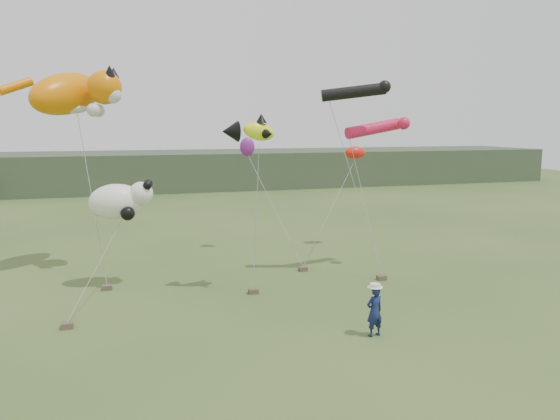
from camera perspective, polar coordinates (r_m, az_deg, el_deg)
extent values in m
plane|color=#385123|center=(19.74, 3.12, -11.92)|extent=(120.00, 120.00, 0.00)
cube|color=#2D3D28|center=(62.87, -10.91, 4.15)|extent=(90.00, 12.00, 4.00)
imported|color=#141E4E|center=(18.75, 9.85, -10.39)|extent=(0.70, 0.54, 1.73)
cube|color=brown|center=(24.79, -17.61, -7.72)|extent=(0.40, 0.32, 0.21)
cube|color=brown|center=(23.17, -2.81, -8.46)|extent=(0.40, 0.32, 0.21)
cube|color=brown|center=(25.54, 10.56, -6.96)|extent=(0.40, 0.32, 0.21)
cube|color=brown|center=(20.76, -21.36, -11.18)|extent=(0.40, 0.32, 0.21)
cube|color=brown|center=(26.61, 2.40, -6.17)|extent=(0.40, 0.32, 0.21)
ellipsoid|color=orange|center=(27.97, -21.43, 11.25)|extent=(4.35, 4.61, 2.68)
sphere|color=orange|center=(27.04, -17.87, 12.09)|extent=(1.56, 1.56, 1.56)
cone|color=black|center=(26.66, -17.39, 13.75)|extent=(0.49, 0.59, 0.59)
cone|color=black|center=(27.52, -17.00, 13.60)|extent=(0.49, 0.56, 0.55)
sphere|color=silver|center=(26.76, -17.09, 11.42)|extent=(0.78, 0.78, 0.78)
ellipsoid|color=silver|center=(27.67, -21.03, 9.87)|extent=(1.53, 0.76, 0.48)
sphere|color=silver|center=(26.48, -18.92, 9.86)|extent=(0.61, 0.61, 0.61)
sphere|color=silver|center=(27.69, -18.47, 9.82)|extent=(0.61, 0.61, 0.61)
cylinder|color=orange|center=(28.93, -25.90, 11.57)|extent=(1.61, 1.18, 0.94)
ellipsoid|color=#EEFA19|center=(22.33, -2.20, 8.20)|extent=(1.48, 0.68, 0.95)
cone|color=black|center=(22.35, -5.25, 8.17)|extent=(0.73, 0.90, 0.86)
cone|color=black|center=(22.35, -1.97, 9.55)|extent=(0.48, 0.48, 0.38)
cone|color=black|center=(21.94, -1.16, 7.95)|extent=(0.50, 0.53, 0.38)
cone|color=black|center=(22.86, -1.80, 7.98)|extent=(0.50, 0.53, 0.38)
cylinder|color=black|center=(25.41, 7.69, 12.11)|extent=(2.96, 1.36, 0.87)
sphere|color=black|center=(25.57, 10.87, 12.53)|extent=(0.58, 0.58, 0.58)
cylinder|color=#D81845|center=(26.58, 9.72, 8.40)|extent=(3.08, 1.18, 0.99)
sphere|color=#D81845|center=(26.78, 12.80, 8.82)|extent=(0.60, 0.60, 0.60)
ellipsoid|color=white|center=(24.41, -16.71, 0.84)|extent=(2.30, 1.54, 1.54)
sphere|color=white|center=(24.13, -14.31, 1.67)|extent=(1.02, 1.02, 1.02)
sphere|color=black|center=(23.76, -13.70, 2.51)|extent=(0.38, 0.38, 0.38)
sphere|color=black|center=(24.49, -13.59, 2.70)|extent=(0.38, 0.38, 0.38)
sphere|color=black|center=(23.80, -15.63, -0.35)|extent=(0.60, 0.60, 0.60)
sphere|color=black|center=(24.73, -18.26, 0.06)|extent=(0.60, 0.60, 0.60)
ellipsoid|color=red|center=(31.61, 7.85, 5.96)|extent=(1.22, 0.71, 0.71)
ellipsoid|color=#751E7C|center=(30.31, -3.45, 6.59)|extent=(0.83, 0.55, 1.01)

